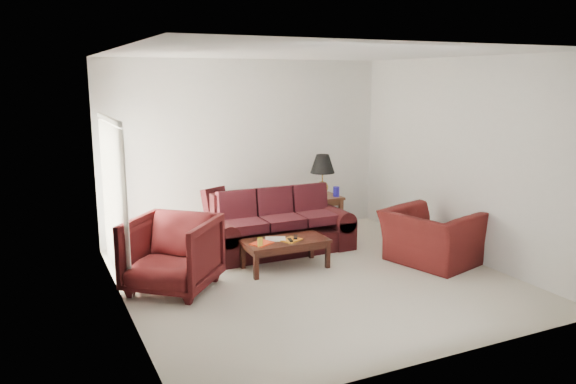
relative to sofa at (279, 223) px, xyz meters
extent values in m
plane|color=beige|center=(-0.07, -1.31, -0.47)|extent=(5.00, 5.00, 0.00)
cube|color=silver|center=(-2.49, -0.01, 0.61)|extent=(0.10, 2.00, 2.16)
cube|color=black|center=(-0.80, 0.76, 0.27)|extent=(0.49, 0.39, 0.46)
cube|color=#BCBDC1|center=(0.93, 0.56, 0.26)|extent=(0.14, 0.09, 0.13)
cylinder|color=#2019A2|center=(1.33, 0.54, 0.28)|extent=(0.13, 0.13, 0.17)
cube|color=silver|center=(0.97, 0.83, 0.27)|extent=(0.17, 0.19, 0.05)
imported|color=#3B0D0E|center=(-1.92, -0.90, 0.02)|extent=(1.48, 1.48, 0.97)
imported|color=#400F0E|center=(1.77, -1.47, -0.07)|extent=(1.36, 1.47, 0.79)
cube|color=red|center=(-0.63, -0.80, -0.03)|extent=(0.36, 0.33, 0.02)
cube|color=silver|center=(-0.37, -0.68, -0.03)|extent=(0.35, 0.31, 0.02)
cube|color=#BF7016|center=(-0.19, -0.82, -0.04)|extent=(0.35, 0.32, 0.02)
cube|color=black|center=(-0.23, -0.87, -0.02)|extent=(0.08, 0.16, 0.02)
cube|color=black|center=(-0.10, -0.78, -0.01)|extent=(0.14, 0.19, 0.02)
cylinder|color=gold|center=(-0.70, -0.91, 0.02)|extent=(0.09, 0.09, 0.13)
camera|label=1|loc=(-3.51, -7.74, 2.24)|focal=35.00mm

